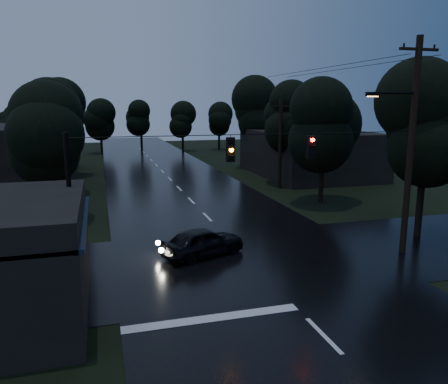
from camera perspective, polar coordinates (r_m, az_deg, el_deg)
main_road at (r=37.19m, az=-5.87°, el=0.43°), size 12.00×120.00×0.02m
cross_street at (r=20.30m, az=3.26°, el=-8.83°), size 60.00×9.00×0.02m
building_far_right at (r=45.11m, az=10.97°, el=5.02°), size 10.00×14.00×4.40m
building_far_left at (r=46.83m, az=-25.40°, el=4.73°), size 10.00×16.00×5.00m
utility_pole_main at (r=21.91m, az=23.07°, el=5.89°), size 3.50×0.30×10.00m
utility_pole_far at (r=37.12m, az=7.36°, el=6.43°), size 2.00×0.30×7.50m
anchor_pole_left at (r=17.48m, az=-19.38°, el=-2.53°), size 0.18×0.18×6.00m
span_signals at (r=18.40m, az=6.13°, el=5.81°), size 15.00×0.37×1.12m
tree_corner_near at (r=25.06m, az=24.99°, el=8.00°), size 4.48×4.48×9.44m
tree_left_a at (r=28.16m, az=-21.54°, el=6.99°), size 3.92×3.92×8.26m
tree_left_b at (r=36.15m, az=-21.38°, el=8.38°), size 4.20×4.20×8.85m
tree_left_c at (r=46.15m, az=-21.06°, el=9.35°), size 4.48×4.48×9.44m
tree_right_a at (r=31.93m, az=12.89°, el=8.58°), size 4.20×4.20×8.85m
tree_right_b at (r=39.36m, az=8.04°, el=9.77°), size 4.48×4.48×9.44m
tree_right_c at (r=48.86m, az=3.88°, el=10.57°), size 4.76×4.76×10.03m
car at (r=20.60m, az=-2.77°, el=-6.52°), size 4.34×2.93×1.37m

